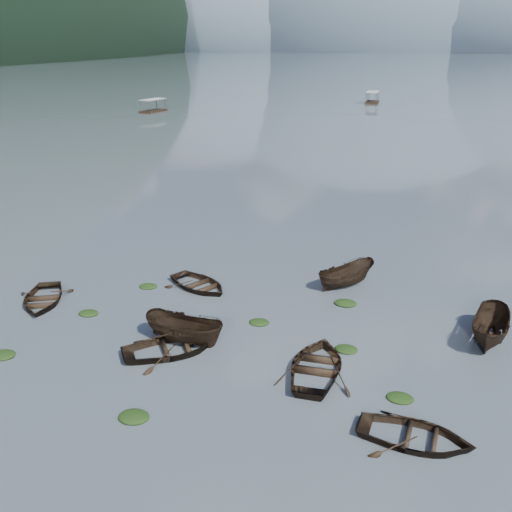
% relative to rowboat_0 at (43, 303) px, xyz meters
% --- Properties ---
extents(ground_plane, '(2400.00, 2400.00, 0.00)m').
position_rel_rowboat_0_xyz_m(ground_plane, '(10.48, -7.41, 0.00)').
color(ground_plane, '#48535B').
extents(haze_mtn_a, '(520.00, 520.00, 280.00)m').
position_rel_rowboat_0_xyz_m(haze_mtn_a, '(-249.52, 892.59, 0.00)').
color(haze_mtn_a, '#475666').
rests_on(haze_mtn_a, ground).
extents(haze_mtn_b, '(520.00, 520.00, 340.00)m').
position_rel_rowboat_0_xyz_m(haze_mtn_b, '(-49.52, 892.59, 0.00)').
color(haze_mtn_b, '#475666').
rests_on(haze_mtn_b, ground).
extents(rowboat_0, '(4.36, 4.96, 0.85)m').
position_rel_rowboat_0_xyz_m(rowboat_0, '(0.00, 0.00, 0.00)').
color(rowboat_0, black).
rests_on(rowboat_0, ground).
extents(rowboat_1, '(5.28, 4.96, 0.89)m').
position_rel_rowboat_0_xyz_m(rowboat_1, '(8.64, -3.01, 0.00)').
color(rowboat_1, black).
rests_on(rowboat_1, ground).
extents(rowboat_2, '(4.30, 2.29, 1.58)m').
position_rel_rowboat_0_xyz_m(rowboat_2, '(8.85, -1.93, 0.00)').
color(rowboat_2, black).
rests_on(rowboat_2, ground).
extents(rowboat_3, '(3.23, 4.50, 0.93)m').
position_rel_rowboat_0_xyz_m(rowboat_3, '(15.17, -2.85, 0.00)').
color(rowboat_3, black).
rests_on(rowboat_3, ground).
extents(rowboat_4, '(4.26, 3.25, 0.83)m').
position_rel_rowboat_0_xyz_m(rowboat_4, '(19.16, -6.42, 0.00)').
color(rowboat_4, black).
rests_on(rowboat_4, ground).
extents(rowboat_5, '(2.47, 4.48, 1.64)m').
position_rel_rowboat_0_xyz_m(rowboat_5, '(22.41, 1.79, 0.00)').
color(rowboat_5, black).
rests_on(rowboat_5, ground).
extents(rowboat_6, '(4.96, 4.55, 0.84)m').
position_rel_rowboat_0_xyz_m(rowboat_6, '(7.33, 3.98, 0.00)').
color(rowboat_6, black).
rests_on(rowboat_6, ground).
extents(rowboat_8, '(3.70, 3.90, 1.51)m').
position_rel_rowboat_0_xyz_m(rowboat_8, '(15.24, 6.49, 0.00)').
color(rowboat_8, black).
rests_on(rowboat_8, ground).
extents(weed_clump_0, '(1.14, 0.93, 0.25)m').
position_rel_rowboat_0_xyz_m(weed_clump_0, '(1.59, -5.25, 0.00)').
color(weed_clump_0, black).
rests_on(weed_clump_0, ground).
extents(weed_clump_1, '(1.04, 0.83, 0.23)m').
position_rel_rowboat_0_xyz_m(weed_clump_1, '(3.07, -0.59, 0.00)').
color(weed_clump_1, black).
rests_on(weed_clump_1, ground).
extents(weed_clump_2, '(1.19, 0.95, 0.26)m').
position_rel_rowboat_0_xyz_m(weed_clump_2, '(9.17, -7.76, 0.00)').
color(weed_clump_2, black).
rests_on(weed_clump_2, ground).
extents(weed_clump_3, '(1.02, 0.87, 0.23)m').
position_rel_rowboat_0_xyz_m(weed_clump_3, '(16.13, -0.78, 0.00)').
color(weed_clump_3, black).
rests_on(weed_clump_3, ground).
extents(weed_clump_4, '(1.06, 0.84, 0.22)m').
position_rel_rowboat_0_xyz_m(weed_clump_4, '(18.58, -3.97, 0.00)').
color(weed_clump_4, black).
rests_on(weed_clump_4, ground).
extents(weed_clump_5, '(1.05, 0.85, 0.22)m').
position_rel_rowboat_0_xyz_m(weed_clump_5, '(4.53, 3.31, 0.00)').
color(weed_clump_5, black).
rests_on(weed_clump_5, ground).
extents(weed_clump_6, '(1.01, 0.84, 0.21)m').
position_rel_rowboat_0_xyz_m(weed_clump_6, '(11.68, 0.73, 0.00)').
color(weed_clump_6, black).
rests_on(weed_clump_6, ground).
extents(weed_clump_7, '(1.19, 0.95, 0.26)m').
position_rel_rowboat_0_xyz_m(weed_clump_7, '(15.53, 3.99, 0.00)').
color(weed_clump_7, black).
rests_on(weed_clump_7, ground).
extents(pontoon_left, '(3.53, 6.42, 2.33)m').
position_rel_rowboat_0_xyz_m(pontoon_left, '(-30.60, 80.42, 0.00)').
color(pontoon_left, black).
rests_on(pontoon_left, ground).
extents(pontoon_centre, '(2.72, 6.35, 2.42)m').
position_rel_rowboat_0_xyz_m(pontoon_centre, '(8.98, 108.29, 0.00)').
color(pontoon_centre, black).
rests_on(pontoon_centre, ground).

